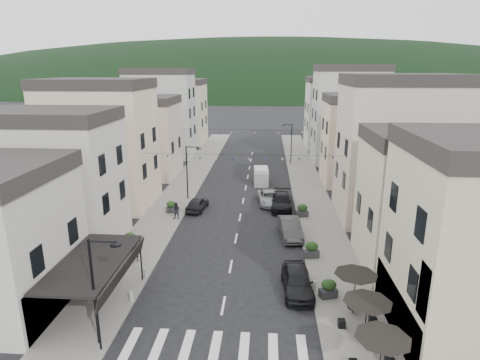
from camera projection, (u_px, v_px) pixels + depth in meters
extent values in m
cube|color=slate|center=(186.00, 184.00, 49.94)|extent=(4.00, 76.00, 0.12)
cube|color=slate|center=(307.00, 186.00, 48.95)|extent=(4.00, 76.00, 0.12)
ellipsoid|color=black|center=(265.00, 86.00, 306.84)|extent=(640.00, 360.00, 70.00)
cube|color=black|center=(92.00, 262.00, 23.16)|extent=(3.60, 7.50, 0.15)
cube|color=black|center=(123.00, 271.00, 23.18)|extent=(0.34, 7.50, 0.99)
cylinder|color=black|center=(98.00, 324.00, 20.12)|extent=(0.10, 0.10, 3.20)
cylinder|color=black|center=(141.00, 260.00, 26.84)|extent=(0.10, 0.10, 3.20)
cube|color=#ACA89E|center=(52.00, 185.00, 31.78)|extent=(10.00, 7.00, 10.00)
cube|color=#262323|center=(43.00, 116.00, 30.29)|extent=(10.20, 7.14, 1.00)
cube|color=beige|center=(101.00, 149.00, 41.11)|extent=(10.00, 8.00, 12.00)
cube|color=#262323|center=(95.00, 84.00, 39.35)|extent=(10.20, 8.16, 1.00)
cube|color=#BCA999|center=(139.00, 140.00, 52.97)|extent=(10.00, 8.00, 9.50)
cube|color=#262323|center=(136.00, 100.00, 51.55)|extent=(10.20, 8.16, 1.00)
cube|color=#A9A9A4|center=(161.00, 116.00, 64.03)|extent=(10.00, 7.00, 13.00)
cube|color=#262323|center=(159.00, 71.00, 62.13)|extent=(10.20, 7.14, 1.00)
cube|color=beige|center=(178.00, 114.00, 75.82)|extent=(10.00, 9.00, 11.00)
cube|color=#262323|center=(177.00, 82.00, 74.20)|extent=(10.20, 9.18, 1.00)
cube|color=beige|center=(437.00, 208.00, 28.07)|extent=(10.00, 7.00, 9.00)
cube|color=#262323|center=(447.00, 138.00, 26.72)|extent=(10.20, 7.14, 1.00)
cube|color=#BCA999|center=(396.00, 154.00, 37.20)|extent=(10.00, 8.00, 12.50)
cube|color=#262323|center=(404.00, 80.00, 35.38)|extent=(10.20, 8.16, 1.00)
cube|color=beige|center=(365.00, 144.00, 49.07)|extent=(10.00, 7.00, 10.00)
cube|color=#262323|center=(369.00, 98.00, 47.58)|extent=(10.20, 7.14, 1.00)
cube|color=#A9A9A4|center=(348.00, 118.00, 60.12)|extent=(10.00, 8.00, 13.50)
cube|color=#262323|center=(351.00, 68.00, 58.15)|extent=(10.20, 8.16, 1.00)
cube|color=#ACA89E|center=(335.00, 115.00, 71.91)|extent=(10.00, 9.00, 11.50)
cube|color=#262323|center=(337.00, 79.00, 70.22)|extent=(10.20, 9.18, 1.00)
cone|color=black|center=(382.00, 343.00, 17.58)|extent=(2.50, 2.50, 0.55)
cylinder|color=black|center=(365.00, 325.00, 20.56)|extent=(0.06, 0.06, 2.30)
cone|color=black|center=(367.00, 306.00, 20.26)|extent=(2.50, 2.50, 0.55)
cylinder|color=black|center=(364.00, 338.00, 20.77)|extent=(0.70, 0.70, 0.04)
cylinder|color=black|center=(354.00, 295.00, 23.25)|extent=(0.06, 0.06, 2.30)
cone|color=black|center=(356.00, 278.00, 22.95)|extent=(2.50, 2.50, 0.55)
cylinder|color=black|center=(353.00, 307.00, 23.46)|extent=(0.70, 0.70, 0.04)
cylinder|color=black|center=(94.00, 294.00, 20.24)|extent=(0.14, 0.14, 6.00)
cylinder|color=black|center=(102.00, 241.00, 19.41)|extent=(1.40, 0.10, 0.10)
cylinder|color=black|center=(116.00, 245.00, 19.41)|extent=(0.56, 0.56, 0.08)
cylinder|color=black|center=(187.00, 173.00, 43.29)|extent=(0.14, 0.14, 6.00)
cylinder|color=black|center=(193.00, 147.00, 42.46)|extent=(1.40, 0.10, 0.10)
cylinder|color=black|center=(199.00, 148.00, 42.45)|extent=(0.56, 0.56, 0.08)
cylinder|color=black|center=(291.00, 144.00, 59.77)|extent=(0.14, 0.14, 6.00)
cylinder|color=black|center=(287.00, 125.00, 59.03)|extent=(1.40, 0.10, 0.10)
cylinder|color=black|center=(283.00, 126.00, 59.11)|extent=(0.56, 0.56, 0.08)
cylinder|color=gray|center=(132.00, 296.00, 24.75)|extent=(0.26, 0.26, 0.60)
cylinder|color=gray|center=(146.00, 272.00, 27.63)|extent=(0.26, 0.26, 0.60)
cylinder|color=gray|center=(314.00, 286.00, 25.92)|extent=(0.26, 0.26, 0.60)
cylinder|color=black|center=(241.00, 155.00, 38.23)|extent=(19.00, 0.02, 0.02)
cone|color=beige|center=(151.00, 155.00, 38.86)|extent=(0.28, 0.28, 0.24)
cone|color=navy|center=(167.00, 156.00, 38.78)|extent=(0.28, 0.28, 0.24)
cone|color=beige|center=(184.00, 157.00, 38.69)|extent=(0.28, 0.28, 0.24)
cone|color=navy|center=(200.00, 158.00, 38.61)|extent=(0.28, 0.28, 0.24)
cone|color=beige|center=(216.00, 159.00, 38.51)|extent=(0.28, 0.28, 0.24)
cone|color=navy|center=(233.00, 160.00, 38.42)|extent=(0.28, 0.28, 0.24)
cone|color=beige|center=(249.00, 160.00, 38.31)|extent=(0.28, 0.28, 0.24)
cone|color=navy|center=(266.00, 160.00, 38.20)|extent=(0.28, 0.28, 0.24)
cone|color=beige|center=(282.00, 160.00, 38.08)|extent=(0.28, 0.28, 0.24)
cone|color=navy|center=(299.00, 159.00, 37.96)|extent=(0.28, 0.28, 0.24)
cone|color=beige|center=(316.00, 159.00, 37.83)|extent=(0.28, 0.28, 0.24)
cone|color=navy|center=(333.00, 158.00, 37.70)|extent=(0.28, 0.28, 0.24)
cylinder|color=black|center=(249.00, 130.00, 53.60)|extent=(19.00, 0.02, 0.02)
cone|color=beige|center=(185.00, 130.00, 54.22)|extent=(0.28, 0.28, 0.24)
cone|color=navy|center=(196.00, 131.00, 54.14)|extent=(0.28, 0.28, 0.24)
cone|color=beige|center=(208.00, 132.00, 54.06)|extent=(0.28, 0.28, 0.24)
cone|color=navy|center=(219.00, 132.00, 53.97)|extent=(0.28, 0.28, 0.24)
cone|color=beige|center=(231.00, 133.00, 53.88)|extent=(0.28, 0.28, 0.24)
cone|color=navy|center=(243.00, 133.00, 53.78)|extent=(0.28, 0.28, 0.24)
cone|color=beige|center=(255.00, 133.00, 53.68)|extent=(0.28, 0.28, 0.24)
cone|color=navy|center=(266.00, 133.00, 53.57)|extent=(0.28, 0.28, 0.24)
cone|color=beige|center=(278.00, 133.00, 53.45)|extent=(0.28, 0.28, 0.24)
cone|color=navy|center=(290.00, 133.00, 53.33)|extent=(0.28, 0.28, 0.24)
cone|color=beige|center=(302.00, 132.00, 53.20)|extent=(0.28, 0.28, 0.24)
cone|color=navy|center=(314.00, 132.00, 53.07)|extent=(0.28, 0.28, 0.24)
imported|color=black|center=(297.00, 281.00, 25.80)|extent=(2.10, 4.72, 1.57)
imported|color=#343436|center=(290.00, 228.00, 34.26)|extent=(2.12, 4.84, 1.55)
imported|color=#9C9FA4|center=(269.00, 198.00, 42.66)|extent=(2.85, 5.08, 1.34)
imported|color=black|center=(282.00, 202.00, 41.14)|extent=(2.25, 5.25, 1.51)
imported|color=black|center=(197.00, 204.00, 40.70)|extent=(2.08, 4.13, 1.35)
cube|color=silver|center=(261.00, 176.00, 50.17)|extent=(1.91, 4.38, 1.79)
cube|color=silver|center=(261.00, 170.00, 49.40)|extent=(1.80, 2.94, 0.45)
cylinder|color=black|center=(255.00, 184.00, 48.79)|extent=(0.25, 0.64, 0.63)
cylinder|color=black|center=(267.00, 184.00, 48.77)|extent=(0.25, 0.64, 0.63)
cylinder|color=black|center=(255.00, 177.00, 51.89)|extent=(0.25, 0.64, 0.63)
cylinder|color=black|center=(266.00, 177.00, 51.87)|extent=(0.25, 0.64, 0.63)
imported|color=black|center=(135.00, 250.00, 29.65)|extent=(0.63, 0.41, 1.72)
imported|color=black|center=(177.00, 211.00, 37.90)|extent=(0.88, 0.73, 1.65)
cube|color=#2C2D2F|center=(131.00, 244.00, 32.13)|extent=(1.25, 0.96, 0.55)
ellipsoid|color=black|center=(130.00, 237.00, 31.97)|extent=(0.97, 0.62, 0.71)
cube|color=#2B2B2D|center=(171.00, 210.00, 39.87)|extent=(1.13, 0.73, 0.53)
ellipsoid|color=black|center=(171.00, 204.00, 39.71)|extent=(0.93, 0.59, 0.67)
cube|color=#29282B|center=(328.00, 293.00, 25.11)|extent=(1.22, 0.92, 0.54)
ellipsoid|color=black|center=(329.00, 285.00, 24.95)|extent=(0.96, 0.61, 0.70)
cube|color=#313133|center=(311.00, 254.00, 30.40)|extent=(1.21, 0.79, 0.56)
ellipsoid|color=black|center=(312.00, 246.00, 30.24)|extent=(0.99, 0.63, 0.72)
cube|color=#2F2F32|center=(302.00, 214.00, 38.73)|extent=(1.22, 0.85, 0.56)
ellipsoid|color=black|center=(302.00, 208.00, 38.56)|extent=(0.98, 0.62, 0.71)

